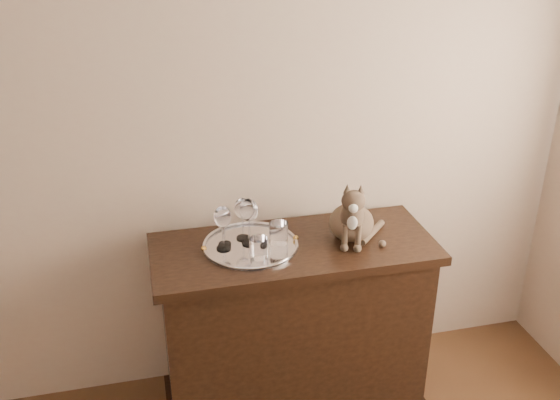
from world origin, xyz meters
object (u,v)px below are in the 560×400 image
(cat, at_px, (352,207))
(tumbler_c, at_px, (278,233))
(sideboard, at_px, (293,327))
(wine_glass_d, at_px, (249,222))
(tumbler_b, at_px, (259,248))
(wine_glass_a, at_px, (224,226))
(tray, at_px, (251,246))
(wine_glass_c, at_px, (223,228))
(wine_glass_b, at_px, (243,219))

(cat, bearing_deg, tumbler_c, -164.08)
(sideboard, distance_m, wine_glass_d, 0.57)
(tumbler_b, bearing_deg, wine_glass_a, 131.07)
(tray, distance_m, wine_glass_d, 0.11)
(wine_glass_c, height_order, wine_glass_d, wine_glass_d)
(wine_glass_d, bearing_deg, cat, -4.89)
(tray, xyz_separation_m, wine_glass_c, (-0.11, -0.00, 0.10))
(sideboard, bearing_deg, wine_glass_c, 175.53)
(tray, xyz_separation_m, tumbler_b, (0.01, -0.10, 0.05))
(sideboard, height_order, wine_glass_b, wine_glass_b)
(wine_glass_b, bearing_deg, tray, -74.65)
(sideboard, height_order, wine_glass_d, wine_glass_d)
(wine_glass_b, xyz_separation_m, wine_glass_d, (0.02, -0.05, 0.01))
(wine_glass_b, relative_size, cat, 0.64)
(tumbler_b, relative_size, cat, 0.29)
(tumbler_b, bearing_deg, sideboard, 25.06)
(tumbler_b, bearing_deg, tray, 98.29)
(wine_glass_d, height_order, tumbler_b, wine_glass_d)
(cat, bearing_deg, wine_glass_b, -171.68)
(tray, distance_m, wine_glass_c, 0.15)
(wine_glass_c, height_order, cat, cat)
(tumbler_b, height_order, tumbler_c, tumbler_c)
(cat, bearing_deg, wine_glass_c, -162.80)
(tumbler_b, bearing_deg, cat, 11.07)
(wine_glass_a, distance_m, wine_glass_d, 0.10)
(wine_glass_c, height_order, tumbler_b, wine_glass_c)
(sideboard, relative_size, tumbler_b, 14.08)
(wine_glass_c, bearing_deg, cat, -1.95)
(sideboard, xyz_separation_m, cat, (0.25, 0.00, 0.57))
(wine_glass_a, xyz_separation_m, wine_glass_c, (-0.01, -0.03, 0.01))
(wine_glass_b, bearing_deg, tumbler_c, -26.54)
(wine_glass_a, xyz_separation_m, wine_glass_d, (0.10, -0.02, 0.02))
(tumbler_c, xyz_separation_m, cat, (0.32, -0.02, 0.09))
(sideboard, relative_size, wine_glass_b, 6.40)
(tray, relative_size, cat, 1.37)
(wine_glass_d, height_order, cat, cat)
(tumbler_b, bearing_deg, wine_glass_b, 101.16)
(wine_glass_a, distance_m, cat, 0.54)
(wine_glass_a, bearing_deg, cat, -5.67)
(wine_glass_b, xyz_separation_m, tumbler_b, (0.03, -0.17, -0.05))
(wine_glass_b, xyz_separation_m, cat, (0.45, -0.09, 0.04))
(wine_glass_b, relative_size, wine_glass_c, 0.98)
(wine_glass_c, relative_size, tumbler_c, 2.15)
(wine_glass_a, relative_size, wine_glass_c, 0.88)
(tumbler_c, bearing_deg, tray, 179.32)
(sideboard, bearing_deg, wine_glass_b, 155.47)
(wine_glass_c, xyz_separation_m, cat, (0.55, -0.02, 0.04))
(tray, relative_size, wine_glass_a, 2.36)
(wine_glass_a, relative_size, wine_glass_d, 0.82)
(sideboard, height_order, cat, cat)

